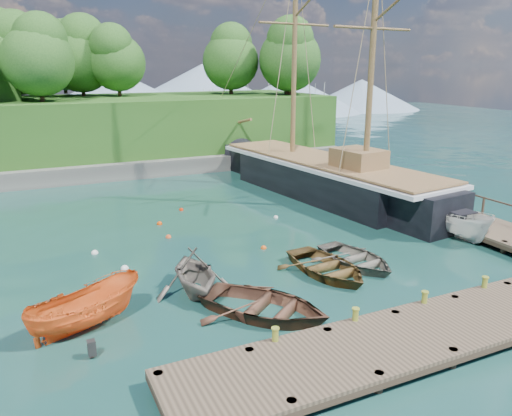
% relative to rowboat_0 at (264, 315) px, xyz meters
% --- Properties ---
extents(ground, '(160.00, 160.00, 0.00)m').
position_rel_rowboat_0_xyz_m(ground, '(3.09, 2.50, 0.00)').
color(ground, '#163E32').
rests_on(ground, ground).
extents(dock_near, '(20.00, 3.20, 1.10)m').
position_rel_rowboat_0_xyz_m(dock_near, '(5.09, -4.00, 0.43)').
color(dock_near, '#433629').
rests_on(dock_near, ground).
extents(dock_east, '(3.20, 24.00, 1.10)m').
position_rel_rowboat_0_xyz_m(dock_east, '(14.59, 9.50, 0.43)').
color(dock_east, '#433629').
rests_on(dock_east, ground).
extents(bollard_0, '(0.26, 0.26, 0.45)m').
position_rel_rowboat_0_xyz_m(bollard_0, '(-0.91, -2.60, 0.00)').
color(bollard_0, olive).
rests_on(bollard_0, ground).
extents(bollard_1, '(0.26, 0.26, 0.45)m').
position_rel_rowboat_0_xyz_m(bollard_1, '(2.09, -2.60, 0.00)').
color(bollard_1, olive).
rests_on(bollard_1, ground).
extents(bollard_2, '(0.26, 0.26, 0.45)m').
position_rel_rowboat_0_xyz_m(bollard_2, '(5.09, -2.60, 0.00)').
color(bollard_2, olive).
rests_on(bollard_2, ground).
extents(bollard_3, '(0.26, 0.26, 0.45)m').
position_rel_rowboat_0_xyz_m(bollard_3, '(8.09, -2.60, 0.00)').
color(bollard_3, olive).
rests_on(bollard_3, ground).
extents(rowboat_0, '(5.81, 6.07, 1.02)m').
position_rel_rowboat_0_xyz_m(rowboat_0, '(0.00, 0.00, 0.00)').
color(rowboat_0, '#533324').
rests_on(rowboat_0, ground).
extents(rowboat_1, '(3.50, 3.96, 1.96)m').
position_rel_rowboat_0_xyz_m(rowboat_1, '(-1.67, 2.94, 0.00)').
color(rowboat_1, slate).
rests_on(rowboat_1, ground).
extents(rowboat_2, '(3.68, 4.86, 0.95)m').
position_rel_rowboat_0_xyz_m(rowboat_2, '(4.09, 2.17, 0.00)').
color(rowboat_2, '#533D1C').
rests_on(rowboat_2, ground).
extents(rowboat_3, '(3.55, 4.58, 0.87)m').
position_rel_rowboat_0_xyz_m(rowboat_3, '(5.86, 2.48, 0.00)').
color(rowboat_3, '#5D584E').
rests_on(rowboat_3, ground).
extents(motorboat_orange, '(4.57, 3.11, 1.65)m').
position_rel_rowboat_0_xyz_m(motorboat_orange, '(-5.96, 1.82, 0.00)').
color(motorboat_orange, orange).
rests_on(motorboat_orange, ground).
extents(cabin_boat_white, '(2.31, 5.01, 1.87)m').
position_rel_rowboat_0_xyz_m(cabin_boat_white, '(13.09, 3.55, 0.00)').
color(cabin_boat_white, silver).
rests_on(cabin_boat_white, ground).
extents(schooner, '(7.27, 27.04, 19.76)m').
position_rel_rowboat_0_xyz_m(schooner, '(11.46, 13.81, 1.09)').
color(schooner, black).
rests_on(schooner, ground).
extents(mooring_buoy_0, '(0.36, 0.36, 0.36)m').
position_rel_rowboat_0_xyz_m(mooring_buoy_0, '(-3.78, 6.49, 0.00)').
color(mooring_buoy_0, white).
rests_on(mooring_buoy_0, ground).
extents(mooring_buoy_1, '(0.31, 0.31, 0.31)m').
position_rel_rowboat_0_xyz_m(mooring_buoy_1, '(-0.85, 9.82, 0.00)').
color(mooring_buoy_1, '#CF471D').
rests_on(mooring_buoy_1, ground).
extents(mooring_buoy_2, '(0.29, 0.29, 0.29)m').
position_rel_rowboat_0_xyz_m(mooring_buoy_2, '(3.00, 6.21, 0.00)').
color(mooring_buoy_2, '#DB5010').
rests_on(mooring_buoy_2, ground).
extents(mooring_buoy_3, '(0.28, 0.28, 0.28)m').
position_rel_rowboat_0_xyz_m(mooring_buoy_3, '(5.95, 10.57, 0.00)').
color(mooring_buoy_3, silver).
rests_on(mooring_buoy_3, ground).
extents(mooring_buoy_4, '(0.32, 0.32, 0.32)m').
position_rel_rowboat_0_xyz_m(mooring_buoy_4, '(-0.68, 12.29, 0.00)').
color(mooring_buoy_4, '#D33E04').
rests_on(mooring_buoy_4, ground).
extents(mooring_buoy_5, '(0.27, 0.27, 0.27)m').
position_rel_rowboat_0_xyz_m(mooring_buoy_5, '(1.30, 14.56, 0.00)').
color(mooring_buoy_5, red).
rests_on(mooring_buoy_5, ground).
extents(mooring_buoy_6, '(0.34, 0.34, 0.34)m').
position_rel_rowboat_0_xyz_m(mooring_buoy_6, '(-4.72, 9.07, 0.00)').
color(mooring_buoy_6, white).
rests_on(mooring_buoy_6, ground).
extents(mooring_buoy_7, '(0.37, 0.37, 0.37)m').
position_rel_rowboat_0_xyz_m(mooring_buoy_7, '(4.15, 5.01, 0.00)').
color(mooring_buoy_7, red).
rests_on(mooring_buoy_7, ground).
extents(distant_ridge, '(117.00, 40.00, 10.00)m').
position_rel_rowboat_0_xyz_m(distant_ridge, '(7.39, 72.50, 4.35)').
color(distant_ridge, '#728CA5').
rests_on(distant_ridge, ground).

